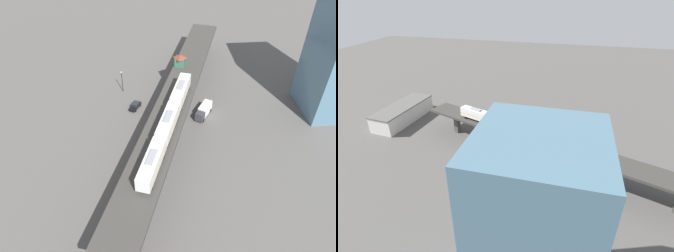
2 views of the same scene
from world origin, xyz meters
The scene contains 8 objects.
ground_plane centered at (0.00, 0.00, 0.00)m, with size 400.00×400.00×0.00m, color #514F4C.
elevated_viaduct centered at (-0.07, -0.19, 7.50)m, with size 38.10×89.67×8.78m.
subway_train centered at (2.87, 12.53, 11.32)m, with size 14.84×36.06×4.45m.
signal_hut centered at (-3.05, -16.10, 10.58)m, with size 4.10×4.10×3.40m.
street_car_white centered at (11.50, 21.34, 0.94)m, with size 3.67×4.73×1.89m.
street_car_black centered at (10.64, -7.99, 0.94)m, with size 3.67×4.73×1.89m.
delivery_truck centered at (-8.44, -3.11, 1.76)m, with size 5.70×7.31×3.20m.
street_lamp centered at (14.31, -17.05, 4.11)m, with size 0.44×0.44×6.94m.
Camera 1 is at (7.44, 67.53, 57.82)m, focal length 35.00 mm.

